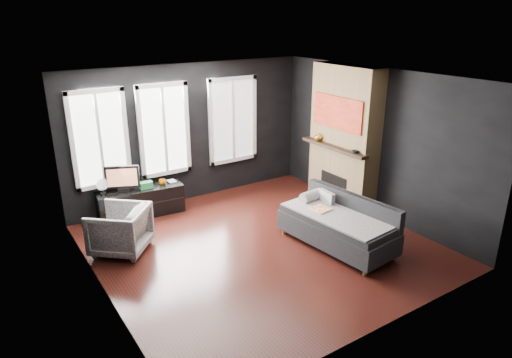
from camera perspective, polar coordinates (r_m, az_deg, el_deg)
floor at (r=7.53m, az=0.63°, el=-8.33°), size 5.00×5.00×0.00m
ceiling at (r=6.67m, az=0.72°, el=12.49°), size 5.00×5.00×0.00m
wall_back at (r=9.08m, az=-8.23°, el=5.66°), size 5.00×0.02×2.70m
wall_left at (r=6.04m, az=-19.42°, el=-2.82°), size 0.02×5.00×2.70m
wall_right at (r=8.58m, az=14.70°, el=4.35°), size 0.02×5.00×2.70m
windows at (r=8.67m, az=-11.20°, el=11.76°), size 4.00×0.16×1.76m
fireplace at (r=8.83m, az=10.96°, el=5.10°), size 0.70×1.62×2.70m
sofa at (r=7.46m, az=10.11°, el=-5.41°), size 1.15×2.00×0.82m
stripe_pillow at (r=7.79m, az=8.78°, el=-2.73°), size 0.10×0.35×0.35m
armchair at (r=7.50m, az=-16.68°, el=-5.84°), size 1.09×1.10×0.83m
media_console at (r=8.77m, az=-14.23°, el=-2.76°), size 1.60×0.62×0.54m
monitor at (r=8.52m, az=-16.37°, el=0.23°), size 0.61×0.35×0.54m
desk_fan at (r=8.52m, az=-18.66°, el=-0.86°), size 0.22×0.22×0.31m
mug at (r=8.74m, az=-11.63°, el=-0.28°), size 0.13×0.11×0.13m
book at (r=8.82m, az=-10.98°, el=0.21°), size 0.15×0.02×0.20m
storage_box at (r=8.62m, az=-13.60°, el=-0.73°), size 0.24×0.16×0.13m
mantel_vase at (r=9.00m, az=7.80°, el=5.30°), size 0.19×0.19×0.16m
mantel_clock at (r=8.32m, az=12.28°, el=3.36°), size 0.15×0.15×0.04m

